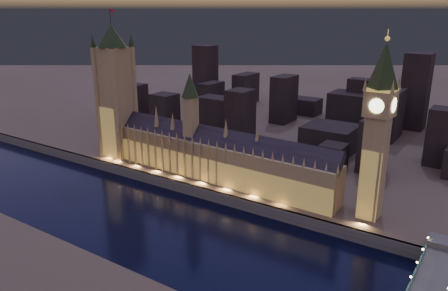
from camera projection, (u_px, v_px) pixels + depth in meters
The scene contains 7 objects.
ground_plane at pixel (170, 222), 281.20m from camera, with size 2000.00×2000.00×0.00m, color black.
north_bank at pixel (383, 93), 692.99m from camera, with size 2000.00×960.00×8.00m, color #4F3B2F.
embankment_wall at pixel (207, 194), 312.57m from camera, with size 2000.00×2.50×8.00m, color #484743.
palace_of_westminster at pixel (211, 154), 328.17m from camera, with size 202.00×28.03×78.00m.
victoria_tower at pixel (115, 86), 367.92m from camera, with size 31.68×31.68×123.23m.
elizabeth_tower at pixel (379, 118), 252.09m from camera, with size 18.00×18.00×112.44m.
city_backdrop at pixel (350, 110), 451.04m from camera, with size 479.26×215.63×79.90m.
Camera 1 is at (169.51, -191.91, 130.86)m, focal length 35.00 mm.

